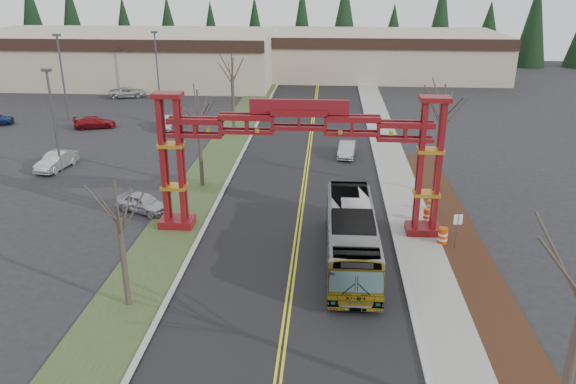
# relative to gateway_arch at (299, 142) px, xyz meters

# --- Properties ---
(road) EXTENTS (12.00, 110.00, 0.02)m
(road) POSITION_rel_gateway_arch_xyz_m (-0.00, 7.00, -5.97)
(road) COLOR black
(road) RESTS_ON ground
(lane_line_left) EXTENTS (0.12, 100.00, 0.01)m
(lane_line_left) POSITION_rel_gateway_arch_xyz_m (-0.12, 7.00, -5.96)
(lane_line_left) COLOR yellow
(lane_line_left) RESTS_ON road
(lane_line_right) EXTENTS (0.12, 100.00, 0.01)m
(lane_line_right) POSITION_rel_gateway_arch_xyz_m (0.12, 7.00, -5.96)
(lane_line_right) COLOR yellow
(lane_line_right) RESTS_ON road
(curb_right) EXTENTS (0.30, 110.00, 0.15)m
(curb_right) POSITION_rel_gateway_arch_xyz_m (6.15, 7.00, -5.91)
(curb_right) COLOR #A5A5A0
(curb_right) RESTS_ON ground
(sidewalk_right) EXTENTS (2.60, 110.00, 0.14)m
(sidewalk_right) POSITION_rel_gateway_arch_xyz_m (7.60, 7.00, -5.91)
(sidewalk_right) COLOR gray
(sidewalk_right) RESTS_ON ground
(landscape_strip) EXTENTS (2.60, 50.00, 0.12)m
(landscape_strip) POSITION_rel_gateway_arch_xyz_m (10.20, -8.00, -5.92)
(landscape_strip) COLOR black
(landscape_strip) RESTS_ON ground
(grass_median) EXTENTS (4.00, 110.00, 0.08)m
(grass_median) POSITION_rel_gateway_arch_xyz_m (-8.00, 7.00, -5.94)
(grass_median) COLOR #314422
(grass_median) RESTS_ON ground
(curb_left) EXTENTS (0.30, 110.00, 0.15)m
(curb_left) POSITION_rel_gateway_arch_xyz_m (-6.15, 7.00, -5.91)
(curb_left) COLOR #A5A5A0
(curb_left) RESTS_ON ground
(gateway_arch) EXTENTS (18.20, 1.60, 8.90)m
(gateway_arch) POSITION_rel_gateway_arch_xyz_m (0.00, 0.00, 0.00)
(gateway_arch) COLOR #590B0D
(gateway_arch) RESTS_ON ground
(retail_building_west) EXTENTS (46.00, 22.30, 7.50)m
(retail_building_west) POSITION_rel_gateway_arch_xyz_m (-30.00, 53.96, -2.22)
(retail_building_west) COLOR tan
(retail_building_west) RESTS_ON ground
(retail_building_east) EXTENTS (38.00, 20.30, 7.00)m
(retail_building_east) POSITION_rel_gateway_arch_xyz_m (10.00, 61.95, -2.47)
(retail_building_east) COLOR tan
(retail_building_east) RESTS_ON ground
(conifer_treeline) EXTENTS (116.10, 5.60, 13.00)m
(conifer_treeline) POSITION_rel_gateway_arch_xyz_m (0.25, 74.00, 0.50)
(conifer_treeline) COLOR black
(conifer_treeline) RESTS_ON ground
(transit_bus) EXTENTS (2.84, 11.61, 3.23)m
(transit_bus) POSITION_rel_gateway_arch_xyz_m (3.25, -4.04, -4.37)
(transit_bus) COLOR #999BA0
(transit_bus) RESTS_ON ground
(silver_sedan) EXTENTS (1.83, 4.19, 1.34)m
(silver_sedan) POSITION_rel_gateway_arch_xyz_m (3.53, 16.39, -5.31)
(silver_sedan) COLOR #A5A8AD
(silver_sedan) RESTS_ON ground
(parked_car_near_a) EXTENTS (4.29, 3.12, 1.36)m
(parked_car_near_a) POSITION_rel_gateway_arch_xyz_m (-11.00, 2.30, -5.30)
(parked_car_near_a) COLOR silver
(parked_car_near_a) RESTS_ON ground
(parked_car_near_b) EXTENTS (2.24, 4.64, 1.47)m
(parked_car_near_b) POSITION_rel_gateway_arch_xyz_m (-21.34, 10.91, -5.25)
(parked_car_near_b) COLOR #BBBBBB
(parked_car_near_b) RESTS_ON ground
(parked_car_mid_a) EXTENTS (4.70, 3.05, 1.27)m
(parked_car_mid_a) POSITION_rel_gateway_arch_xyz_m (-23.58, 24.68, -5.35)
(parked_car_mid_a) COLOR maroon
(parked_car_mid_a) RESTS_ON ground
(parked_car_far_a) EXTENTS (2.29, 4.35, 1.36)m
(parked_car_far_a) POSITION_rel_gateway_arch_xyz_m (-15.82, 25.04, -5.30)
(parked_car_far_a) COLOR #A9AEB1
(parked_car_far_a) RESTS_ON ground
(parked_car_far_b) EXTENTS (5.36, 3.70, 1.36)m
(parked_car_far_b) POSITION_rel_gateway_arch_xyz_m (-25.66, 41.16, -5.30)
(parked_car_far_b) COLOR beige
(parked_car_far_b) RESTS_ON ground
(bare_tree_median_near) EXTENTS (2.90, 2.90, 6.65)m
(bare_tree_median_near) POSITION_rel_gateway_arch_xyz_m (-8.00, -9.53, -1.27)
(bare_tree_median_near) COLOR #382D26
(bare_tree_median_near) RESTS_ON ground
(bare_tree_median_mid) EXTENTS (3.09, 3.09, 7.65)m
(bare_tree_median_mid) POSITION_rel_gateway_arch_xyz_m (-8.00, 7.65, -0.41)
(bare_tree_median_mid) COLOR #382D26
(bare_tree_median_mid) RESTS_ON ground
(bare_tree_median_far) EXTENTS (3.42, 3.42, 8.39)m
(bare_tree_median_far) POSITION_rel_gateway_arch_xyz_m (-8.00, 23.00, 0.11)
(bare_tree_median_far) COLOR #382D26
(bare_tree_median_far) RESTS_ON ground
(bare_tree_right_far) EXTENTS (3.23, 3.23, 8.32)m
(bare_tree_right_far) POSITION_rel_gateway_arch_xyz_m (10.00, 7.39, 0.17)
(bare_tree_right_far) COLOR #382D26
(bare_tree_right_far) RESTS_ON ground
(light_pole_near) EXTENTS (0.75, 0.37, 8.62)m
(light_pole_near) POSITION_rel_gateway_arch_xyz_m (-20.73, 10.37, -1.00)
(light_pole_near) COLOR #3F3F44
(light_pole_near) RESTS_ON ground
(light_pole_mid) EXTENTS (0.83, 0.42, 9.61)m
(light_pole_mid) POSITION_rel_gateway_arch_xyz_m (-28.06, 27.98, -0.42)
(light_pole_mid) COLOR #3F3F44
(light_pole_mid) RESTS_ON ground
(light_pole_far) EXTENTS (0.77, 0.39, 8.90)m
(light_pole_far) POSITION_rel_gateway_arch_xyz_m (-20.81, 39.75, -0.83)
(light_pole_far) COLOR #3F3F44
(light_pole_far) RESTS_ON ground
(street_sign) EXTENTS (0.53, 0.09, 2.31)m
(street_sign) POSITION_rel_gateway_arch_xyz_m (9.61, -2.08, -4.32)
(street_sign) COLOR #3F3F44
(street_sign) RESTS_ON ground
(barrel_south) EXTENTS (0.60, 0.60, 1.10)m
(barrel_south) POSITION_rel_gateway_arch_xyz_m (8.97, -1.41, -5.43)
(barrel_south) COLOR #CE440B
(barrel_south) RESTS_ON ground
(barrel_mid) EXTENTS (0.58, 0.58, 1.07)m
(barrel_mid) POSITION_rel_gateway_arch_xyz_m (8.51, 1.63, -5.45)
(barrel_mid) COLOR #CE440B
(barrel_mid) RESTS_ON ground
(barrel_north) EXTENTS (0.48, 0.48, 0.89)m
(barrel_north) POSITION_rel_gateway_arch_xyz_m (9.06, 3.63, -5.54)
(barrel_north) COLOR #CE440B
(barrel_north) RESTS_ON ground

